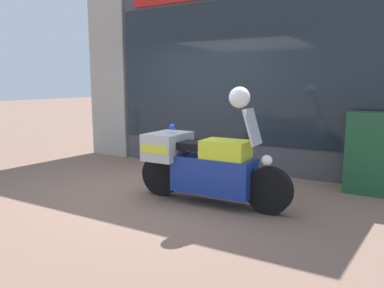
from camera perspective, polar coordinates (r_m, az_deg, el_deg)
The scene contains 6 objects.
ground_plane at distance 5.92m, azimuth -4.80°, elevation -6.96°, with size 60.00×60.00×0.00m, color #7A5B4C.
shop_building at distance 7.62m, azimuth 1.03°, elevation 10.38°, with size 6.34×0.55×3.59m.
window_display at distance 7.36m, azimuth 6.96°, elevation 0.08°, with size 4.91×0.30×2.06m.
paramedic_motorcycle at distance 5.20m, azimuth 1.50°, elevation -3.04°, with size 2.26×0.70×1.33m.
utility_cabinet at distance 6.20m, azimuth 26.96°, elevation -1.38°, with size 0.99×0.43×1.23m, color #1E4C2D.
white_helmet at distance 4.85m, azimuth 7.25°, elevation 7.05°, with size 0.27×0.27×0.27m, color white.
Camera 1 is at (3.28, -4.65, 1.65)m, focal length 35.00 mm.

